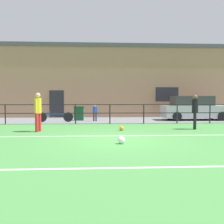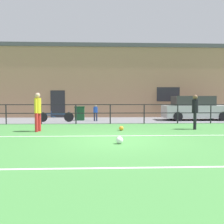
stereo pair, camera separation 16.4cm
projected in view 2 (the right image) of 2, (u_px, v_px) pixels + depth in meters
The scene contains 14 objects.
ground at pixel (117, 141), 9.28m from camera, with size 60.00×44.00×0.04m, color #478C42.
field_line_touchline at pixel (115, 136), 10.38m from camera, with size 36.00×0.11×0.00m, color white.
field_line_hash at pixel (128, 168), 5.60m from camera, with size 36.00×0.11×0.00m, color white.
pavement_strip at pixel (109, 120), 17.76m from camera, with size 48.00×5.00×0.02m, color slate.
perimeter_fence at pixel (110, 111), 15.23m from camera, with size 36.07×0.07×1.15m.
clubhouse_facade at pixel (107, 81), 21.30m from camera, with size 28.00×2.56×5.75m.
player_goalkeeper at pixel (195, 110), 12.55m from camera, with size 0.29×0.43×1.67m.
player_striker at pixel (38, 110), 11.69m from camera, with size 0.31×0.47×1.75m.
soccer_ball_match at pixel (120, 140), 8.56m from camera, with size 0.24×0.24×0.24m, color white.
soccer_ball_spare at pixel (121, 128), 12.10m from camera, with size 0.21×0.21×0.21m, color orange.
spectator_child at pixel (96, 112), 16.92m from camera, with size 0.28×0.19×1.08m.
parked_car_red at pixel (195, 109), 17.71m from camera, with size 4.40×1.87×1.63m.
bicycle_parked_0 at pixel (56, 117), 16.29m from camera, with size 2.23×0.04×0.71m.
trash_bin_0 at pixel (80, 113), 17.52m from camera, with size 0.66×0.56×0.94m.
Camera 2 is at (-0.59, -9.20, 1.50)m, focal length 41.78 mm.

